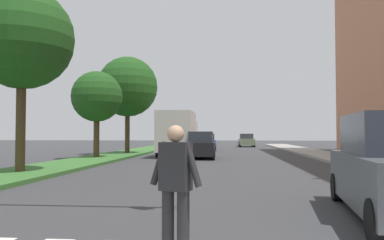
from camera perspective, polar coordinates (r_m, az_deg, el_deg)
ground_plane at (r=28.41m, az=3.77°, el=-5.24°), size 140.00×140.00×0.00m
median_strip at (r=27.54m, az=-11.44°, el=-5.15°), size 3.11×64.00×0.15m
tree_mid at (r=16.86m, az=-23.47°, el=10.79°), size 3.97×3.97×7.13m
tree_far at (r=25.37m, az=-13.66°, el=3.28°), size 3.18×3.18×5.38m
tree_distant at (r=30.45m, az=-9.34°, el=4.76°), size 4.57×4.57×7.33m
sidewalk_right at (r=27.31m, az=19.98°, el=-5.09°), size 3.00×64.00×0.15m
pedestrian_performer at (r=5.10m, az=-2.40°, el=-9.28°), size 0.73×0.36×1.69m
sedan_midblock at (r=25.35m, az=1.34°, el=-3.82°), size 1.87×4.18×1.74m
sedan_distant at (r=37.72m, az=2.09°, el=-3.30°), size 1.89×4.56×1.63m
sedan_far_horizon at (r=49.68m, az=7.91°, el=-2.99°), size 1.94×4.37×1.63m
truck_box_delivery at (r=27.63m, az=-2.03°, el=-1.94°), size 2.40×6.20×3.10m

